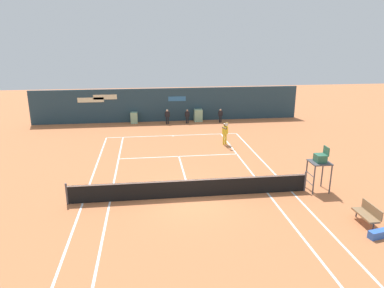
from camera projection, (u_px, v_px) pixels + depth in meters
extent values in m
plane|color=#C67042|center=(191.00, 197.00, 18.03)|extent=(80.00, 80.00, 0.00)
cube|color=white|center=(173.00, 135.00, 29.13)|extent=(10.60, 0.10, 0.01)
cube|color=white|center=(83.00, 203.00, 17.37)|extent=(0.10, 23.40, 0.01)
cube|color=white|center=(110.00, 202.00, 17.53)|extent=(0.10, 23.40, 0.01)
cube|color=white|center=(267.00, 193.00, 18.52)|extent=(0.10, 23.40, 0.01)
cube|color=white|center=(291.00, 191.00, 18.68)|extent=(0.10, 23.40, 0.01)
cube|color=white|center=(179.00, 156.00, 24.10)|extent=(8.00, 0.10, 0.01)
cube|color=white|center=(184.00, 174.00, 21.06)|extent=(0.10, 6.40, 0.01)
cube|color=white|center=(173.00, 136.00, 28.99)|extent=(0.10, 0.24, 0.01)
cylinder|color=#4C4C51|center=(67.00, 194.00, 17.13)|extent=(0.10, 0.10, 1.07)
cylinder|color=#4C4C51|center=(305.00, 181.00, 18.61)|extent=(0.10, 0.10, 1.07)
cube|color=black|center=(191.00, 188.00, 17.89)|extent=(12.00, 0.03, 0.95)
cube|color=white|center=(191.00, 180.00, 17.76)|extent=(12.00, 0.04, 0.06)
cube|color=#233D4C|center=(168.00, 105.00, 33.71)|extent=(25.00, 0.24, 3.11)
cube|color=beige|center=(105.00, 97.00, 32.61)|extent=(2.13, 0.02, 0.44)
cube|color=#2D6BA8|center=(177.00, 99.00, 33.51)|extent=(1.65, 0.02, 0.44)
cube|color=beige|center=(91.00, 100.00, 32.52)|extent=(2.35, 0.02, 0.44)
cube|color=#8CB793|center=(134.00, 118.00, 33.09)|extent=(0.63, 0.70, 1.02)
cube|color=#8CB793|center=(198.00, 115.00, 33.81)|extent=(0.75, 0.70, 1.15)
cylinder|color=#47474C|center=(314.00, 180.00, 18.13)|extent=(0.07, 0.07, 1.53)
cylinder|color=#47474C|center=(306.00, 174.00, 18.99)|extent=(0.07, 0.07, 1.53)
cylinder|color=#47474C|center=(331.00, 180.00, 18.24)|extent=(0.07, 0.07, 1.53)
cylinder|color=#47474C|center=(322.00, 173.00, 19.10)|extent=(0.07, 0.07, 1.53)
cylinder|color=#47474C|center=(309.00, 183.00, 18.65)|extent=(0.04, 0.81, 0.04)
cylinder|color=#47474C|center=(310.00, 174.00, 18.51)|extent=(0.04, 0.81, 0.04)
cube|color=#47474C|center=(320.00, 162.00, 18.38)|extent=(1.00, 1.00, 0.06)
cube|color=#2D664C|center=(320.00, 158.00, 18.32)|extent=(0.52, 0.56, 0.40)
cube|color=#2D664C|center=(326.00, 151.00, 18.24)|extent=(0.06, 0.56, 0.45)
cylinder|color=#38383D|center=(373.00, 227.00, 14.83)|extent=(0.06, 0.06, 0.38)
cylinder|color=#38383D|center=(356.00, 213.00, 16.00)|extent=(0.06, 0.06, 0.38)
cube|color=olive|center=(365.00, 215.00, 15.35)|extent=(0.48, 1.39, 0.08)
cube|color=olive|center=(372.00, 209.00, 15.31)|extent=(0.06, 1.39, 0.42)
cube|color=blue|center=(378.00, 234.00, 14.37)|extent=(0.90, 0.47, 0.32)
cylinder|color=yellow|center=(226.00, 139.00, 26.70)|extent=(0.13, 0.13, 0.81)
cylinder|color=yellow|center=(224.00, 139.00, 26.62)|extent=(0.13, 0.13, 0.81)
cube|color=yellow|center=(225.00, 130.00, 26.46)|extent=(0.41, 0.31, 0.57)
sphere|color=brown|center=(225.00, 125.00, 26.35)|extent=(0.22, 0.22, 0.22)
cylinder|color=white|center=(225.00, 124.00, 26.32)|extent=(0.21, 0.21, 0.06)
cylinder|color=yellow|center=(228.00, 130.00, 26.57)|extent=(0.09, 0.09, 0.55)
cylinder|color=brown|center=(224.00, 128.00, 26.06)|extent=(0.26, 0.55, 0.09)
cylinder|color=black|center=(226.00, 128.00, 25.80)|extent=(0.03, 0.03, 0.22)
torus|color=yellow|center=(227.00, 124.00, 25.72)|extent=(0.29, 0.12, 0.30)
cylinder|color=silver|center=(227.00, 124.00, 25.72)|extent=(0.25, 0.09, 0.26)
cylinder|color=black|center=(168.00, 120.00, 32.86)|extent=(0.11, 0.11, 0.69)
cylinder|color=black|center=(167.00, 120.00, 32.86)|extent=(0.11, 0.11, 0.69)
cube|color=black|center=(167.00, 114.00, 32.69)|extent=(0.32, 0.20, 0.48)
sphere|color=beige|center=(167.00, 110.00, 32.60)|extent=(0.19, 0.19, 0.19)
cylinder|color=black|center=(169.00, 114.00, 32.71)|extent=(0.07, 0.07, 0.46)
cylinder|color=black|center=(165.00, 114.00, 32.70)|extent=(0.07, 0.07, 0.46)
cylinder|color=black|center=(221.00, 119.00, 33.49)|extent=(0.10, 0.10, 0.64)
cylinder|color=black|center=(220.00, 119.00, 33.47)|extent=(0.10, 0.10, 0.64)
cube|color=black|center=(220.00, 113.00, 33.32)|extent=(0.29, 0.16, 0.45)
sphere|color=tan|center=(221.00, 110.00, 33.23)|extent=(0.18, 0.18, 0.18)
cylinder|color=black|center=(222.00, 114.00, 33.35)|extent=(0.07, 0.07, 0.43)
cylinder|color=black|center=(219.00, 114.00, 33.31)|extent=(0.07, 0.07, 0.43)
cylinder|color=black|center=(188.00, 120.00, 33.09)|extent=(0.11, 0.11, 0.66)
cylinder|color=black|center=(186.00, 120.00, 33.10)|extent=(0.11, 0.11, 0.66)
cube|color=black|center=(187.00, 114.00, 32.93)|extent=(0.32, 0.21, 0.46)
sphere|color=#8C664C|center=(187.00, 111.00, 32.84)|extent=(0.18, 0.18, 0.18)
cylinder|color=black|center=(189.00, 114.00, 32.93)|extent=(0.07, 0.07, 0.44)
cylinder|color=black|center=(185.00, 114.00, 32.95)|extent=(0.07, 0.07, 0.44)
sphere|color=#CCE033|center=(234.00, 150.00, 25.38)|extent=(0.07, 0.07, 0.07)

